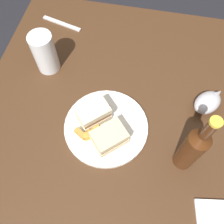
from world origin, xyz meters
TOP-DOWN VIEW (x-y plane):
  - ground_plane at (0.00, 0.00)m, footprint 6.00×6.00m
  - dining_table at (0.00, 0.00)m, footprint 1.01×0.98m
  - plate at (-0.10, 0.02)m, footprint 0.28×0.28m
  - sandwich_half_left at (-0.07, 0.07)m, footprint 0.12×0.12m
  - sandwich_half_right at (-0.14, 0.00)m, footprint 0.12×0.13m
  - potato_wedge_front at (-0.14, 0.06)m, footprint 0.04×0.04m
  - potato_wedge_middle at (-0.10, 0.06)m, footprint 0.05×0.03m
  - potato_wedge_back at (-0.14, 0.09)m, footprint 0.04×0.05m
  - potato_wedge_left_edge at (-0.15, 0.02)m, footprint 0.03×0.06m
  - potato_wedge_right_edge at (-0.13, 0.05)m, footprint 0.03×0.04m
  - pint_glass at (0.11, 0.29)m, footprint 0.08×0.08m
  - gravy_boat at (0.05, -0.30)m, footprint 0.13×0.12m
  - cider_bottle at (-0.16, -0.24)m, footprint 0.06×0.06m
  - napkin at (-0.32, -0.33)m, footprint 0.12×0.11m
  - fork at (0.34, 0.31)m, footprint 0.06×0.18m

SIDE VIEW (x-z plane):
  - ground_plane at x=0.00m, z-range 0.00..0.00m
  - dining_table at x=0.00m, z-range 0.00..0.77m
  - fork at x=0.34m, z-range 0.77..0.78m
  - napkin at x=-0.32m, z-range 0.77..0.78m
  - plate at x=-0.10m, z-range 0.77..0.79m
  - potato_wedge_middle at x=-0.10m, z-range 0.79..0.80m
  - potato_wedge_left_edge at x=-0.15m, z-range 0.79..0.80m
  - potato_wedge_back at x=-0.14m, z-range 0.79..0.81m
  - potato_wedge_right_edge at x=-0.13m, z-range 0.79..0.81m
  - potato_wedge_front at x=-0.14m, z-range 0.79..0.81m
  - gravy_boat at x=0.05m, z-range 0.78..0.85m
  - sandwich_half_right at x=-0.14m, z-range 0.79..0.84m
  - sandwich_half_left at x=-0.07m, z-range 0.79..0.85m
  - pint_glass at x=0.11m, z-range 0.76..0.92m
  - cider_bottle at x=-0.16m, z-range 0.74..1.03m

